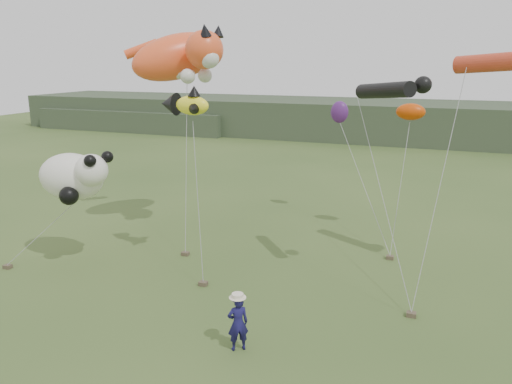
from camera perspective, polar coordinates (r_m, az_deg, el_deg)
ground at (r=15.85m, az=-5.25°, el=-17.23°), size 120.00×120.00×0.00m
headland at (r=57.80m, az=11.61°, el=8.06°), size 90.00×13.00×4.00m
festival_attendant at (r=15.25m, az=-2.08°, el=-14.76°), size 0.75×0.70×1.73m
sandbag_anchors at (r=20.42m, az=-2.52°, el=-9.23°), size 16.35×6.92×0.16m
cat_kite at (r=23.66m, az=-8.34°, el=15.13°), size 5.91×4.92×2.98m
fish_kite at (r=19.56m, az=-8.27°, el=9.91°), size 2.24×1.53×1.18m
tube_kites at (r=19.33m, az=23.27°, el=12.62°), size 6.96×4.24×1.99m
panda_kite at (r=21.62m, az=-20.03°, el=1.70°), size 3.41×2.21×2.12m
misc_kites at (r=25.31m, az=13.43°, el=8.89°), size 4.84×2.95×1.31m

